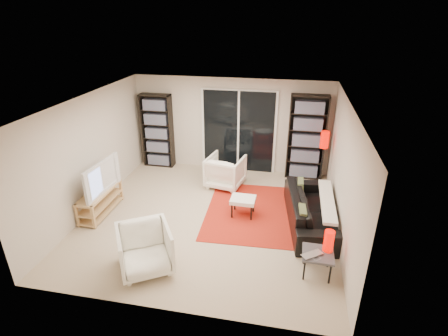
{
  "coord_description": "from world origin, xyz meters",
  "views": [
    {
      "loc": [
        1.49,
        -5.96,
        3.9
      ],
      "look_at": [
        0.25,
        0.3,
        1.0
      ],
      "focal_mm": 28.0,
      "sensor_mm": 36.0,
      "label": 1
    }
  ],
  "objects_px": {
    "tv_stand": "(101,201)",
    "side_table": "(318,255)",
    "sofa": "(311,210)",
    "bookshelf_left": "(157,131)",
    "bookshelf_right": "(306,138)",
    "ottoman": "(243,201)",
    "floor_lamp": "(324,145)",
    "armchair_back": "(225,171)",
    "armchair_front": "(145,249)"
  },
  "relations": [
    {
      "from": "armchair_back",
      "to": "ottoman",
      "type": "bearing_deg",
      "value": 126.92
    },
    {
      "from": "armchair_back",
      "to": "sofa",
      "type": "bearing_deg",
      "value": 157.43
    },
    {
      "from": "armchair_front",
      "to": "floor_lamp",
      "type": "distance_m",
      "value": 4.61
    },
    {
      "from": "sofa",
      "to": "armchair_back",
      "type": "xyz_separation_m",
      "value": [
        -1.98,
        1.3,
        0.06
      ]
    },
    {
      "from": "ottoman",
      "to": "floor_lamp",
      "type": "relative_size",
      "value": 0.36
    },
    {
      "from": "sofa",
      "to": "floor_lamp",
      "type": "distance_m",
      "value": 1.81
    },
    {
      "from": "ottoman",
      "to": "floor_lamp",
      "type": "bearing_deg",
      "value": 44.03
    },
    {
      "from": "tv_stand",
      "to": "ottoman",
      "type": "relative_size",
      "value": 2.46
    },
    {
      "from": "bookshelf_left",
      "to": "floor_lamp",
      "type": "distance_m",
      "value": 4.26
    },
    {
      "from": "bookshelf_right",
      "to": "bookshelf_left",
      "type": "bearing_deg",
      "value": 180.0
    },
    {
      "from": "bookshelf_left",
      "to": "bookshelf_right",
      "type": "relative_size",
      "value": 0.93
    },
    {
      "from": "bookshelf_right",
      "to": "armchair_back",
      "type": "relative_size",
      "value": 2.52
    },
    {
      "from": "tv_stand",
      "to": "armchair_back",
      "type": "bearing_deg",
      "value": 36.47
    },
    {
      "from": "sofa",
      "to": "side_table",
      "type": "height_order",
      "value": "sofa"
    },
    {
      "from": "tv_stand",
      "to": "floor_lamp",
      "type": "bearing_deg",
      "value": 24.07
    },
    {
      "from": "tv_stand",
      "to": "floor_lamp",
      "type": "height_order",
      "value": "floor_lamp"
    },
    {
      "from": "bookshelf_right",
      "to": "sofa",
      "type": "relative_size",
      "value": 0.96
    },
    {
      "from": "tv_stand",
      "to": "side_table",
      "type": "xyz_separation_m",
      "value": [
        4.35,
        -1.04,
        0.09
      ]
    },
    {
      "from": "bookshelf_left",
      "to": "floor_lamp",
      "type": "xyz_separation_m",
      "value": [
        4.23,
        -0.56,
        0.11
      ]
    },
    {
      "from": "armchair_back",
      "to": "side_table",
      "type": "xyz_separation_m",
      "value": [
        2.03,
        -2.75,
        -0.02
      ]
    },
    {
      "from": "tv_stand",
      "to": "armchair_front",
      "type": "height_order",
      "value": "armchair_front"
    },
    {
      "from": "tv_stand",
      "to": "ottoman",
      "type": "bearing_deg",
      "value": 9.1
    },
    {
      "from": "sofa",
      "to": "side_table",
      "type": "bearing_deg",
      "value": 174.73
    },
    {
      "from": "tv_stand",
      "to": "sofa",
      "type": "xyz_separation_m",
      "value": [
        4.29,
        0.41,
        0.06
      ]
    },
    {
      "from": "bookshelf_left",
      "to": "tv_stand",
      "type": "relative_size",
      "value": 1.57
    },
    {
      "from": "bookshelf_right",
      "to": "sofa",
      "type": "height_order",
      "value": "bookshelf_right"
    },
    {
      "from": "ottoman",
      "to": "floor_lamp",
      "type": "xyz_separation_m",
      "value": [
        1.61,
        1.56,
        0.74
      ]
    },
    {
      "from": "bookshelf_left",
      "to": "side_table",
      "type": "xyz_separation_m",
      "value": [
        4.03,
        -3.63,
        -0.62
      ]
    },
    {
      "from": "sofa",
      "to": "tv_stand",
      "type": "bearing_deg",
      "value": 88.08
    },
    {
      "from": "bookshelf_left",
      "to": "side_table",
      "type": "relative_size",
      "value": 3.92
    },
    {
      "from": "bookshelf_right",
      "to": "armchair_front",
      "type": "relative_size",
      "value": 2.49
    },
    {
      "from": "tv_stand",
      "to": "armchair_front",
      "type": "xyz_separation_m",
      "value": [
        1.61,
        -1.47,
        0.12
      ]
    },
    {
      "from": "armchair_front",
      "to": "floor_lamp",
      "type": "xyz_separation_m",
      "value": [
        2.93,
        3.5,
        0.7
      ]
    },
    {
      "from": "sofa",
      "to": "floor_lamp",
      "type": "relative_size",
      "value": 1.54
    },
    {
      "from": "bookshelf_right",
      "to": "side_table",
      "type": "bearing_deg",
      "value": -87.09
    },
    {
      "from": "bookshelf_left",
      "to": "floor_lamp",
      "type": "bearing_deg",
      "value": -7.52
    },
    {
      "from": "sofa",
      "to": "armchair_front",
      "type": "distance_m",
      "value": 3.27
    },
    {
      "from": "floor_lamp",
      "to": "ottoman",
      "type": "bearing_deg",
      "value": -135.97
    },
    {
      "from": "bookshelf_left",
      "to": "ottoman",
      "type": "xyz_separation_m",
      "value": [
        2.61,
        -2.12,
        -0.63
      ]
    },
    {
      "from": "bookshelf_right",
      "to": "floor_lamp",
      "type": "height_order",
      "value": "bookshelf_right"
    },
    {
      "from": "armchair_front",
      "to": "ottoman",
      "type": "bearing_deg",
      "value": 24.61
    },
    {
      "from": "side_table",
      "to": "floor_lamp",
      "type": "xyz_separation_m",
      "value": [
        0.19,
        3.07,
        0.73
      ]
    },
    {
      "from": "ottoman",
      "to": "sofa",
      "type": "bearing_deg",
      "value": -2.46
    },
    {
      "from": "armchair_back",
      "to": "tv_stand",
      "type": "bearing_deg",
      "value": 47.26
    },
    {
      "from": "ottoman",
      "to": "floor_lamp",
      "type": "distance_m",
      "value": 2.36
    },
    {
      "from": "bookshelf_right",
      "to": "floor_lamp",
      "type": "relative_size",
      "value": 1.48
    },
    {
      "from": "sofa",
      "to": "floor_lamp",
      "type": "xyz_separation_m",
      "value": [
        0.24,
        1.62,
        0.77
      ]
    },
    {
      "from": "armchair_back",
      "to": "side_table",
      "type": "bearing_deg",
      "value": 137.2
    },
    {
      "from": "side_table",
      "to": "floor_lamp",
      "type": "bearing_deg",
      "value": 86.43
    },
    {
      "from": "bookshelf_left",
      "to": "bookshelf_right",
      "type": "bearing_deg",
      "value": -0.0
    }
  ]
}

